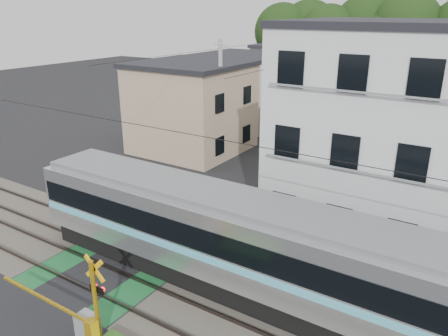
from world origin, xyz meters
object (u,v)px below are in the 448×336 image
Objects in this scene: crossing_signal_far at (132,201)px; apartment_block at (402,130)px; crossing_signal_near at (88,323)px; pedestrian at (374,107)px.

crossing_signal_far is 13.14m from apartment_block.
crossing_signal_far is (-5.17, 7.31, 0.00)m from crossing_signal_near.
crossing_signal_near is 2.88× the size of pedestrian.
pedestrian is at bearing 91.26° from crossing_signal_near.
crossing_signal_near is 1.00× the size of crossing_signal_far.
apartment_block is (11.09, 5.84, 3.94)m from crossing_signal_far.
crossing_signal_far is at bearing 125.29° from crossing_signal_near.
crossing_signal_far is 2.88× the size of pedestrian.
pedestrian is (-6.70, 22.69, -3.83)m from apartment_block.
crossing_signal_near is at bearing -54.71° from crossing_signal_far.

